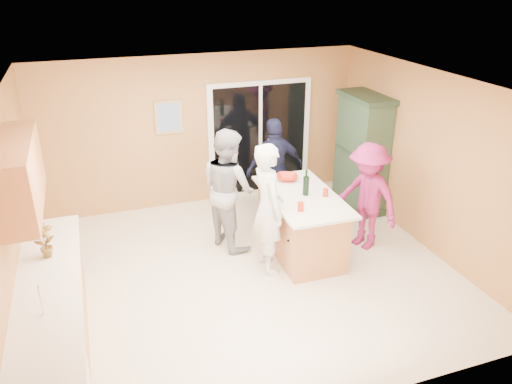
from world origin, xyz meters
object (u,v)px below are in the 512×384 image
object	(u,v)px
kitchen_island	(301,225)
woman_white	(268,209)
woman_grey	(228,189)
woman_navy	(275,169)
woman_magenta	(367,197)
green_hutch	(362,154)

from	to	relation	value
kitchen_island	woman_white	size ratio (longest dim) A/B	0.97
kitchen_island	woman_white	distance (m)	0.81
woman_white	woman_grey	size ratio (longest dim) A/B	1.02
woman_grey	woman_navy	distance (m)	1.17
kitchen_island	woman_grey	xyz separation A→B (m)	(-0.91, 0.59, 0.47)
woman_navy	woman_magenta	bearing A→B (deg)	118.80
kitchen_island	woman_navy	world-z (taller)	woman_navy
woman_grey	woman_magenta	world-z (taller)	woman_grey
woman_white	woman_navy	bearing A→B (deg)	-24.79
green_hutch	woman_navy	bearing A→B (deg)	174.70
woman_white	woman_navy	distance (m)	1.63
green_hutch	woman_grey	distance (m)	2.56
woman_white	kitchen_island	bearing A→B (deg)	-68.38
woman_magenta	green_hutch	bearing A→B (deg)	132.29
woman_magenta	woman_grey	bearing A→B (deg)	-132.77
green_hutch	woman_magenta	distance (m)	1.39
woman_grey	woman_navy	world-z (taller)	woman_grey
green_hutch	woman_magenta	world-z (taller)	green_hutch
woman_grey	kitchen_island	bearing A→B (deg)	-141.83
green_hutch	kitchen_island	bearing A→B (deg)	-145.42
green_hutch	woman_grey	size ratio (longest dim) A/B	1.10
kitchen_island	woman_magenta	xyz separation A→B (m)	(0.98, -0.15, 0.38)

